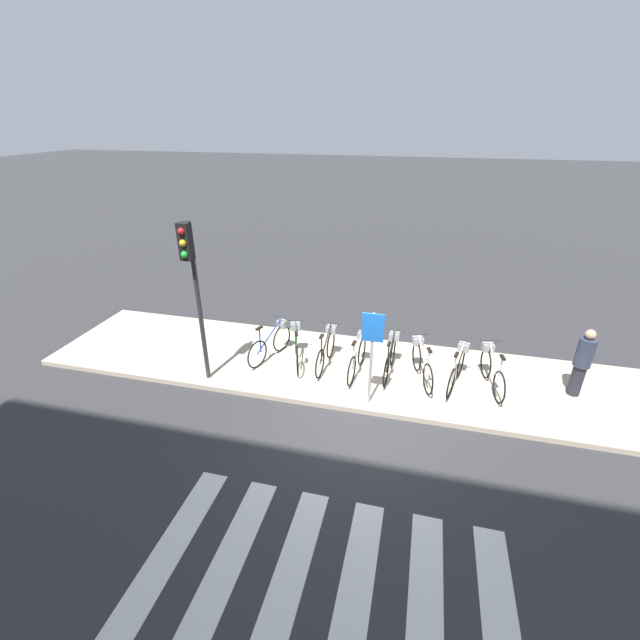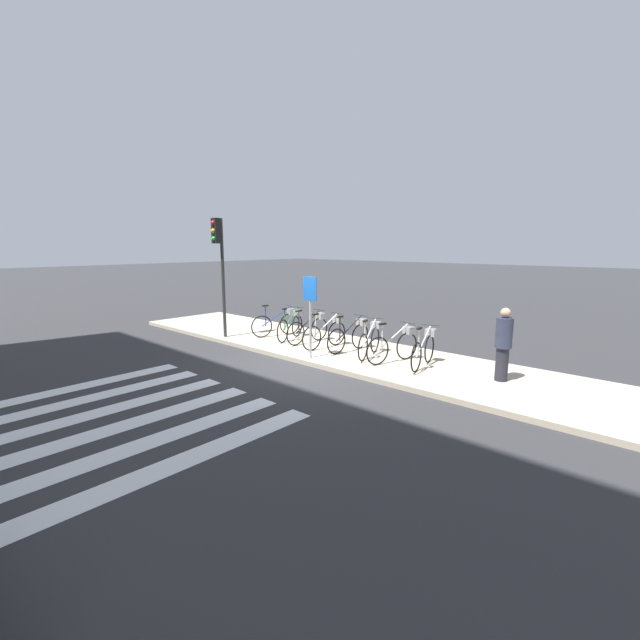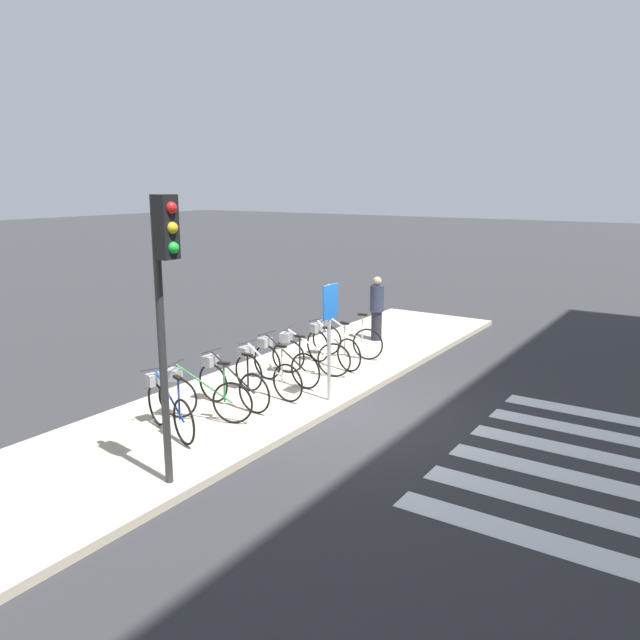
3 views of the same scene
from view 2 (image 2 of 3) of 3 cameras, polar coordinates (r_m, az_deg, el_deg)
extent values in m
plane|color=#2D2D30|center=(10.89, -2.58, -5.90)|extent=(120.00, 120.00, 0.00)
cube|color=#B7A88E|center=(12.00, 2.74, -4.09)|extent=(16.16, 3.16, 0.12)
cube|color=silver|center=(7.64, -36.14, -14.95)|extent=(0.45, 8.00, 0.01)
cube|color=silver|center=(6.83, -34.49, -17.68)|extent=(0.45, 8.00, 0.01)
cube|color=silver|center=(6.05, -32.33, -21.12)|extent=(0.45, 8.00, 0.01)
torus|color=black|center=(13.44, -7.77, -0.87)|extent=(0.26, 0.67, 0.70)
torus|color=black|center=(13.80, -4.06, -0.52)|extent=(0.26, 0.67, 0.70)
cylinder|color=navy|center=(13.56, -5.91, 0.47)|extent=(0.35, 0.93, 0.59)
cylinder|color=navy|center=(13.43, -7.27, 0.49)|extent=(0.04, 0.04, 0.63)
cube|color=black|center=(13.38, -7.31, 1.91)|extent=(0.13, 0.21, 0.04)
cylinder|color=#262626|center=(13.71, -4.09, 1.92)|extent=(0.44, 0.17, 0.02)
cube|color=gray|center=(13.76, -3.89, 1.13)|extent=(0.29, 0.27, 0.18)
torus|color=black|center=(12.65, -4.99, -1.49)|extent=(0.26, 0.67, 0.70)
torus|color=black|center=(13.49, -3.07, -0.75)|extent=(0.26, 0.67, 0.70)
cylinder|color=#267238|center=(13.02, -4.01, 0.10)|extent=(0.35, 0.93, 0.59)
cylinder|color=#267238|center=(12.71, -4.73, 0.00)|extent=(0.04, 0.04, 0.63)
cube|color=black|center=(12.66, -4.75, 1.49)|extent=(0.13, 0.21, 0.04)
cylinder|color=#262626|center=(13.39, -3.09, 1.74)|extent=(0.44, 0.17, 0.02)
cube|color=gray|center=(13.47, -2.99, 0.94)|extent=(0.29, 0.27, 0.18)
torus|color=black|center=(12.27, -3.27, -1.83)|extent=(0.07, 0.70, 0.70)
torus|color=black|center=(12.92, -0.12, -1.22)|extent=(0.07, 0.70, 0.70)
cylinder|color=black|center=(12.54, -1.66, -0.26)|extent=(0.07, 0.98, 0.59)
cylinder|color=black|center=(12.30, -2.83, -0.31)|extent=(0.03, 0.03, 0.63)
cube|color=black|center=(12.24, -2.84, 1.23)|extent=(0.08, 0.20, 0.04)
cylinder|color=#262626|center=(12.82, -0.12, 1.38)|extent=(0.46, 0.04, 0.02)
cube|color=gray|center=(12.88, 0.04, 0.55)|extent=(0.25, 0.21, 0.18)
torus|color=black|center=(11.65, -1.10, -2.45)|extent=(0.10, 0.70, 0.70)
torus|color=black|center=(12.30, 2.23, -1.80)|extent=(0.10, 0.70, 0.70)
cylinder|color=silver|center=(11.92, 0.61, -0.79)|extent=(0.12, 0.97, 0.59)
cylinder|color=silver|center=(11.68, -0.62, -0.85)|extent=(0.03, 0.03, 0.63)
cube|color=black|center=(11.62, -0.63, 0.77)|extent=(0.09, 0.21, 0.04)
cylinder|color=#262626|center=(12.19, 2.25, 0.93)|extent=(0.46, 0.06, 0.02)
cube|color=gray|center=(12.26, 2.41, 0.05)|extent=(0.26, 0.22, 0.18)
torus|color=black|center=(11.27, 2.20, -2.89)|extent=(0.08, 0.70, 0.70)
torus|color=black|center=(11.97, 5.38, -2.16)|extent=(0.08, 0.70, 0.70)
cylinder|color=black|center=(11.56, 3.86, -1.16)|extent=(0.10, 0.97, 0.59)
cylinder|color=black|center=(11.30, 2.67, -1.23)|extent=(0.03, 0.03, 0.63)
cube|color=black|center=(11.24, 2.69, 0.44)|extent=(0.08, 0.20, 0.04)
cylinder|color=#262626|center=(11.86, 5.43, 0.63)|extent=(0.46, 0.05, 0.02)
cube|color=gray|center=(11.93, 5.57, -0.27)|extent=(0.25, 0.22, 0.18)
torus|color=black|center=(10.68, 5.75, -3.66)|extent=(0.24, 0.68, 0.70)
torus|color=black|center=(11.56, 7.34, -2.63)|extent=(0.24, 0.68, 0.70)
cylinder|color=silver|center=(11.06, 6.61, -1.71)|extent=(0.31, 0.94, 0.59)
cylinder|color=silver|center=(10.73, 6.02, -1.88)|extent=(0.04, 0.04, 0.63)
cube|color=black|center=(10.67, 6.05, -0.12)|extent=(0.13, 0.21, 0.04)
cylinder|color=#262626|center=(11.45, 7.41, 0.26)|extent=(0.45, 0.16, 0.02)
cube|color=gray|center=(11.53, 7.47, -0.66)|extent=(0.29, 0.26, 0.18)
torus|color=black|center=(10.36, 7.69, -4.12)|extent=(0.21, 0.68, 0.70)
torus|color=black|center=(11.00, 11.49, -3.41)|extent=(0.21, 0.68, 0.70)
cylinder|color=silver|center=(10.61, 9.69, -2.28)|extent=(0.28, 0.95, 0.59)
cylinder|color=silver|center=(10.38, 8.28, -2.33)|extent=(0.04, 0.04, 0.63)
cube|color=black|center=(10.31, 8.33, -0.52)|extent=(0.12, 0.21, 0.04)
cylinder|color=#262626|center=(10.88, 11.60, -0.37)|extent=(0.45, 0.14, 0.02)
cube|color=gray|center=(10.95, 11.75, -1.35)|extent=(0.28, 0.25, 0.18)
torus|color=black|center=(9.95, 12.71, -4.87)|extent=(0.16, 0.69, 0.70)
torus|color=black|center=(10.84, 14.36, -3.72)|extent=(0.16, 0.69, 0.70)
cylinder|color=beige|center=(10.33, 13.64, -2.76)|extent=(0.21, 0.96, 0.59)
cylinder|color=beige|center=(10.00, 13.03, -2.96)|extent=(0.04, 0.04, 0.63)
cube|color=black|center=(9.93, 13.10, -1.08)|extent=(0.11, 0.21, 0.04)
cylinder|color=#262626|center=(10.72, 14.50, -0.64)|extent=(0.46, 0.11, 0.02)
cube|color=gray|center=(10.80, 14.53, -1.62)|extent=(0.27, 0.24, 0.18)
cylinder|color=#23232D|center=(9.90, 23.07, -5.44)|extent=(0.26, 0.26, 0.72)
cylinder|color=#2D3347|center=(9.75, 23.34, -1.57)|extent=(0.34, 0.34, 0.64)
sphere|color=tan|center=(9.68, 23.52, 0.89)|extent=(0.21, 0.21, 0.21)
cylinder|color=#2D2D2D|center=(13.58, -12.79, 5.38)|extent=(0.10, 0.10, 3.65)
cube|color=black|center=(13.44, -13.67, 11.49)|extent=(0.24, 0.20, 0.75)
sphere|color=red|center=(13.40, -14.08, 12.44)|extent=(0.14, 0.14, 0.14)
sphere|color=gold|center=(13.39, -14.03, 11.46)|extent=(0.14, 0.14, 0.14)
sphere|color=green|center=(13.38, -13.99, 10.48)|extent=(0.14, 0.14, 0.14)
cylinder|color=#99999E|center=(10.80, -1.30, 0.30)|extent=(0.06, 0.06, 2.08)
cube|color=#1959B2|center=(10.69, -1.38, 4.21)|extent=(0.44, 0.03, 0.60)
camera|label=1|loc=(7.08, -49.10, 29.06)|focal=24.00mm
camera|label=3|loc=(16.37, -41.38, 10.78)|focal=35.00mm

